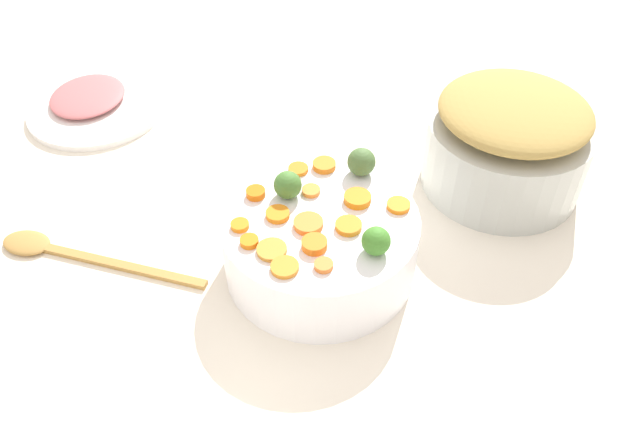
{
  "coord_description": "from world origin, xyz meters",
  "views": [
    {
      "loc": [
        -0.62,
        -0.18,
        0.71
      ],
      "look_at": [
        -0.02,
        -0.04,
        0.13
      ],
      "focal_mm": 35.59,
      "sensor_mm": 36.0,
      "label": 1
    }
  ],
  "objects_px": {
    "metal_pot": "(504,154)",
    "ham_plate": "(97,109)",
    "wooden_spoon": "(63,252)",
    "serving_bowl_carrots": "(320,243)"
  },
  "relations": [
    {
      "from": "metal_pot",
      "to": "wooden_spoon",
      "type": "height_order",
      "value": "metal_pot"
    },
    {
      "from": "serving_bowl_carrots",
      "to": "wooden_spoon",
      "type": "xyz_separation_m",
      "value": [
        -0.07,
        0.38,
        -0.04
      ]
    },
    {
      "from": "wooden_spoon",
      "to": "ham_plate",
      "type": "bearing_deg",
      "value": 20.6
    },
    {
      "from": "ham_plate",
      "to": "metal_pot",
      "type": "bearing_deg",
      "value": -92.36
    },
    {
      "from": "metal_pot",
      "to": "wooden_spoon",
      "type": "bearing_deg",
      "value": 117.3
    },
    {
      "from": "serving_bowl_carrots",
      "to": "wooden_spoon",
      "type": "height_order",
      "value": "serving_bowl_carrots"
    },
    {
      "from": "metal_pot",
      "to": "wooden_spoon",
      "type": "distance_m",
      "value": 0.7
    },
    {
      "from": "metal_pot",
      "to": "ham_plate",
      "type": "distance_m",
      "value": 0.76
    },
    {
      "from": "metal_pot",
      "to": "ham_plate",
      "type": "bearing_deg",
      "value": 87.64
    },
    {
      "from": "metal_pot",
      "to": "wooden_spoon",
      "type": "xyz_separation_m",
      "value": [
        -0.32,
        0.62,
        -0.05
      ]
    }
  ]
}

